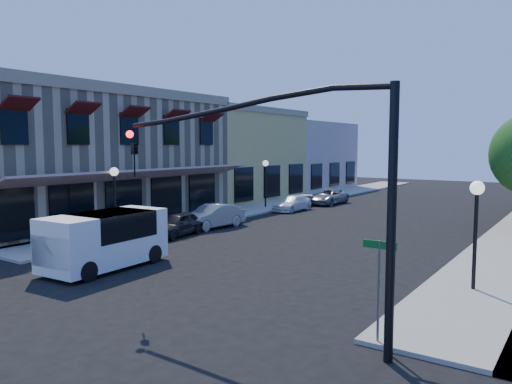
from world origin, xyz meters
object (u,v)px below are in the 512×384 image
Objects in this scene: street_name_sign at (379,275)px; lamppost_left_far at (266,172)px; parked_car_d at (328,197)px; lamppost_left_near at (114,184)px; white_van at (104,237)px; parked_car_a at (177,224)px; parked_car_b at (213,216)px; parked_car_c at (292,203)px; signal_mast_arm at (303,171)px; lamppost_right_near at (476,207)px.

lamppost_left_far is (-16.00, 19.80, 1.04)m from street_name_sign.
parked_car_d is at bearing 63.27° from lamppost_left_far.
white_van is (4.75, -4.57, -1.51)m from lamppost_left_near.
parked_car_b is at bearing 84.21° from parked_car_a.
street_name_sign is 0.58× the size of parked_car_d.
parked_car_c is (0.00, 11.87, -0.08)m from parked_car_a.
signal_mast_arm reaches higher than parked_car_d.
signal_mast_arm is at bearing -11.41° from white_van.
parked_car_a is 2.93m from parked_car_b.
street_name_sign is at bearing -51.06° from lamppost_left_far.
parked_car_b is (-13.70, 10.80, -1.03)m from street_name_sign.
white_van is 7.10m from parked_car_a.
parked_car_c is (-14.70, 13.94, -2.20)m from lamppost_right_near.
street_name_sign is at bearing -53.56° from parked_car_c.
signal_mast_arm reaches higher than parked_car_c.
signal_mast_arm is 1.86× the size of parked_car_d.
parked_car_c is (-13.70, 19.74, -1.16)m from street_name_sign.
lamppost_left_far is at bearing 128.94° from street_name_sign.
parked_car_a is (2.30, 2.07, -2.12)m from lamppost_left_near.
lamppost_left_near reaches higher than white_van.
parked_car_b reaches higher than parked_car_d.
parked_car_a is at bearing -89.64° from parked_car_d.
lamppost_left_far is (-14.36, 20.50, -1.35)m from signal_mast_arm.
lamppost_right_near is 0.73× the size of white_van.
lamppost_right_near is 0.88× the size of parked_car_b.
lamppost_left_far is at bearing -179.92° from parked_car_c.
parked_car_c is at bearing 97.55° from white_van.
signal_mast_arm is 17.01m from parked_car_b.
signal_mast_arm is at bearing -112.12° from lamppost_right_near.
lamppost_left_far reaches higher than parked_car_b.
signal_mast_arm is 2.24× the size of lamppost_left_far.
signal_mast_arm is 2.23× the size of parked_car_a.
lamppost_left_near is at bearing -90.00° from lamppost_left_far.
white_van is at bearing 173.74° from street_name_sign.
white_van is 18.68m from parked_car_c.
parked_car_c is 0.86× the size of parked_car_d.
lamppost_right_near reaches higher than parked_car_b.
white_van is (-11.25, 1.23, -0.47)m from street_name_sign.
parked_car_d is (0.28, 14.12, -0.07)m from parked_car_b.
lamppost_right_near reaches higher than parked_car_c.
white_van reaches higher than parked_car_d.
lamppost_right_near is 20.37m from parked_car_c.
parked_car_a is (-12.06, 8.57, -3.48)m from signal_mast_arm.
street_name_sign is at bearing -32.08° from parked_car_b.
lamppost_left_far is 9.52m from parked_car_b.
lamppost_left_far is 0.99× the size of parked_car_a.
signal_mast_arm is 2.24× the size of lamppost_right_near.
lamppost_left_far is 0.88× the size of parked_car_b.
parked_car_a reaches higher than parked_car_d.
white_van is 23.79m from parked_car_d.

